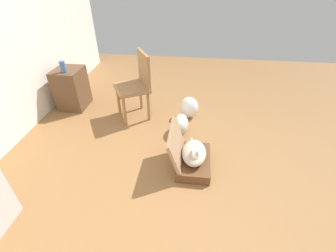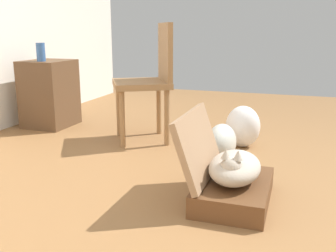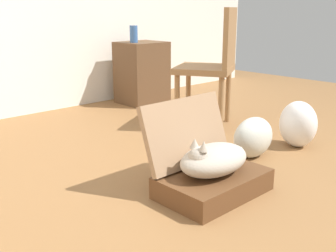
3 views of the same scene
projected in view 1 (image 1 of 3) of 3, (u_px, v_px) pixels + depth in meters
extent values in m
plane|color=olive|center=(178.00, 160.00, 2.88)|extent=(7.68, 7.68, 0.00)
cube|color=brown|center=(193.00, 162.00, 2.77)|extent=(0.60, 0.39, 0.12)
cube|color=#9B7756|center=(176.00, 144.00, 2.65)|extent=(0.60, 0.16, 0.38)
ellipsoid|color=#B2A899|center=(194.00, 153.00, 2.69)|extent=(0.44, 0.28, 0.16)
sphere|color=#B2A899|center=(194.00, 157.00, 2.57)|extent=(0.12, 0.12, 0.12)
cone|color=#B2A899|center=(197.00, 153.00, 2.53)|extent=(0.05, 0.05, 0.05)
cone|color=#B2A899|center=(191.00, 152.00, 2.53)|extent=(0.05, 0.05, 0.05)
cylinder|color=#B2A899|center=(191.00, 144.00, 2.88)|extent=(0.20, 0.03, 0.07)
ellipsoid|color=silver|center=(181.00, 124.00, 3.27)|extent=(0.34, 0.21, 0.28)
ellipsoid|color=white|center=(189.00, 107.00, 3.59)|extent=(0.24, 0.28, 0.34)
cube|color=brown|center=(72.00, 88.00, 3.78)|extent=(0.47, 0.42, 0.65)
cylinder|color=#38609E|center=(63.00, 67.00, 3.45)|extent=(0.08, 0.08, 0.17)
cylinder|color=olive|center=(119.00, 100.00, 3.65)|extent=(0.04, 0.04, 0.47)
cylinder|color=olive|center=(125.00, 112.00, 3.37)|extent=(0.04, 0.04, 0.47)
cylinder|color=olive|center=(141.00, 96.00, 3.77)|extent=(0.04, 0.04, 0.47)
cylinder|color=olive|center=(149.00, 107.00, 3.48)|extent=(0.04, 0.04, 0.47)
cube|color=olive|center=(132.00, 88.00, 3.42)|extent=(0.64, 0.64, 0.05)
cube|color=olive|center=(144.00, 69.00, 3.33)|extent=(0.41, 0.26, 0.48)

